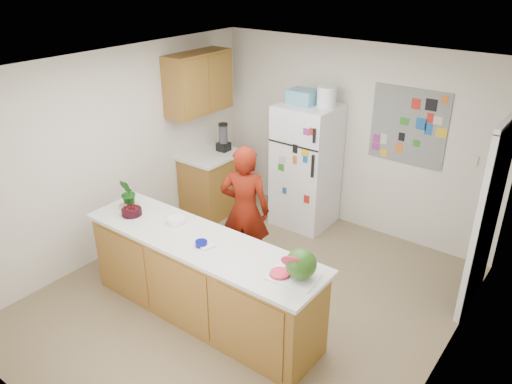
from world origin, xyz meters
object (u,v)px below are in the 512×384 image
Objects in this scene: refrigerator at (306,166)px; watermelon at (301,264)px; person at (245,211)px; cherry_bowl at (132,212)px.

watermelon is at bearing -59.40° from refrigerator.
person is 1.62m from watermelon.
refrigerator is 7.90× the size of cherry_bowl.
refrigerator is 1.43m from person.
cherry_bowl is at bearing -105.82° from refrigerator.
watermelon is at bearing 121.14° from person.
cherry_bowl is at bearing -177.31° from watermelon.
cherry_bowl is (-0.75, -1.00, 0.17)m from person.
person is at bearing 145.51° from watermelon.
refrigerator reaches higher than watermelon.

